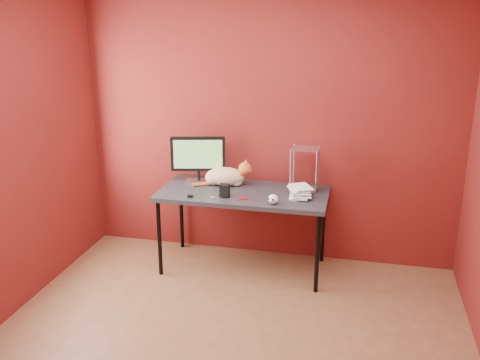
% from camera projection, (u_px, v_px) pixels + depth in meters
% --- Properties ---
extents(room, '(3.52, 3.52, 2.61)m').
position_uv_depth(room, '(218.00, 157.00, 3.25)').
color(room, brown).
rests_on(room, ground).
extents(desk, '(1.50, 0.70, 0.75)m').
position_uv_depth(desk, '(243.00, 197.00, 4.78)').
color(desk, black).
rests_on(desk, ground).
extents(monitor, '(0.50, 0.21, 0.44)m').
position_uv_depth(monitor, '(198.00, 157.00, 4.95)').
color(monitor, '#BBBBC0').
rests_on(monitor, desk).
extents(cat, '(0.53, 0.23, 0.25)m').
position_uv_depth(cat, '(226.00, 176.00, 4.90)').
color(cat, '#BF6328').
rests_on(cat, desk).
extents(skull_mug, '(0.09, 0.09, 0.08)m').
position_uv_depth(skull_mug, '(273.00, 199.00, 4.44)').
color(skull_mug, white).
rests_on(skull_mug, desk).
extents(speaker, '(0.10, 0.10, 0.11)m').
position_uv_depth(speaker, '(225.00, 191.00, 4.62)').
color(speaker, black).
rests_on(speaker, desk).
extents(book_stack, '(0.24, 0.26, 1.07)m').
position_uv_depth(book_stack, '(293.00, 137.00, 4.46)').
color(book_stack, beige).
rests_on(book_stack, desk).
extents(wire_rack, '(0.24, 0.20, 0.39)m').
position_uv_depth(wire_rack, '(305.00, 169.00, 4.75)').
color(wire_rack, '#BBBBC0').
rests_on(wire_rack, desk).
extents(pocket_knife, '(0.08, 0.04, 0.02)m').
position_uv_depth(pocket_knife, '(244.00, 199.00, 4.56)').
color(pocket_knife, '#AF0D16').
rests_on(pocket_knife, desk).
extents(black_gadget, '(0.05, 0.03, 0.02)m').
position_uv_depth(black_gadget, '(190.00, 196.00, 4.61)').
color(black_gadget, black).
rests_on(black_gadget, desk).
extents(washer, '(0.04, 0.04, 0.00)m').
position_uv_depth(washer, '(213.00, 197.00, 4.61)').
color(washer, '#BBBBC0').
rests_on(washer, desk).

